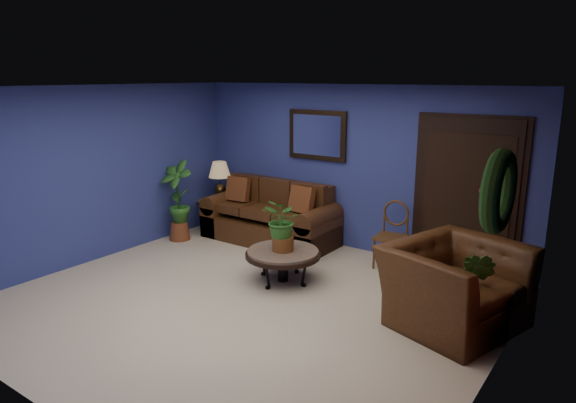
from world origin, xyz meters
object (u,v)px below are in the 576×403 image
Objects in this scene: coffee_table at (283,254)px; end_table at (221,206)px; table_lamp at (220,176)px; armchair at (454,285)px; sofa at (273,221)px; side_chair at (393,230)px.

coffee_table is 1.65× the size of end_table.
table_lamp reaches higher than armchair.
end_table is at bearing 150.77° from coffee_table.
sofa is 1.61× the size of armchair.
coffee_table is 0.72× the size of armchair.
end_table is at bearing 92.77° from armchair.
coffee_table is 1.56× the size of table_lamp.
table_lamp is at bearing 150.77° from coffee_table.
sofa is at bearing 176.66° from side_chair.
sofa is at bearing 87.74° from armchair.
side_chair is at bearing 55.08° from coffee_table.
end_table is 0.44× the size of armchair.
end_table is 3.18m from side_chair.
armchair is at bearing -48.51° from side_chair.
table_lamp is (-1.11, -0.03, 0.62)m from sofa.
coffee_table is at bearing -129.25° from side_chair.
armchair is at bearing 2.55° from coffee_table.
end_table is at bearing 176.90° from side_chair.
side_chair is (2.08, 0.04, 0.20)m from sofa.
sofa is 2.35× the size of side_chair.
armchair is (1.27, -1.23, -0.09)m from side_chair.
sofa is 2.09m from side_chair.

